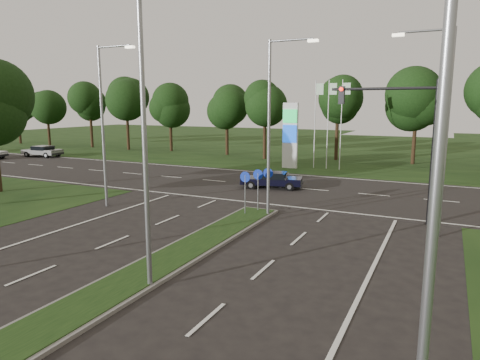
% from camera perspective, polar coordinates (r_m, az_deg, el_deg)
% --- Properties ---
extents(verge_far, '(160.00, 50.00, 0.02)m').
position_cam_1_polar(verge_far, '(60.37, 17.24, 4.03)').
color(verge_far, black).
rests_on(verge_far, ground).
extents(cross_road, '(160.00, 12.00, 0.02)m').
position_cam_1_polar(cross_road, '(30.38, 8.07, -1.14)').
color(cross_road, black).
rests_on(cross_road, ground).
extents(median_kerb, '(2.00, 26.00, 0.12)m').
position_cam_1_polar(median_kerb, '(13.66, -20.00, -15.59)').
color(median_kerb, slate).
rests_on(median_kerb, ground).
extents(streetlight_median_near, '(2.53, 0.22, 9.00)m').
position_cam_1_polar(streetlight_median_near, '(13.20, -11.99, 6.56)').
color(streetlight_median_near, gray).
rests_on(streetlight_median_near, ground).
extents(streetlight_median_far, '(2.53, 0.22, 9.00)m').
position_cam_1_polar(streetlight_median_far, '(21.96, 4.38, 8.04)').
color(streetlight_median_far, gray).
rests_on(streetlight_median_far, ground).
extents(streetlight_left_far, '(2.53, 0.22, 9.00)m').
position_cam_1_polar(streetlight_left_far, '(25.33, -17.58, 7.87)').
color(streetlight_left_far, gray).
rests_on(streetlight_left_far, ground).
extents(streetlight_right_far, '(2.53, 0.22, 9.00)m').
position_cam_1_polar(streetlight_right_far, '(20.41, 25.33, 6.97)').
color(streetlight_right_far, gray).
rests_on(streetlight_right_far, ground).
extents(streetlight_right_near, '(2.53, 0.22, 9.00)m').
position_cam_1_polar(streetlight_right_near, '(6.44, 23.17, 2.57)').
color(streetlight_right_near, gray).
rests_on(streetlight_right_near, ground).
extents(traffic_signal, '(5.10, 0.42, 7.00)m').
position_cam_1_polar(traffic_signal, '(22.50, 21.22, 6.36)').
color(traffic_signal, black).
rests_on(traffic_signal, ground).
extents(median_signs, '(1.16, 1.76, 2.38)m').
position_cam_1_polar(median_signs, '(23.07, 2.32, -0.26)').
color(median_signs, gray).
rests_on(median_signs, ground).
extents(gas_pylon, '(5.80, 1.26, 8.00)m').
position_cam_1_polar(gas_pylon, '(39.68, 7.03, 6.14)').
color(gas_pylon, silver).
rests_on(gas_pylon, ground).
extents(treeline_far, '(6.00, 6.00, 9.90)m').
position_cam_1_polar(treeline_far, '(45.24, 14.79, 10.97)').
color(treeline_far, black).
rests_on(treeline_far, ground).
extents(navy_sedan, '(4.47, 2.63, 1.15)m').
position_cam_1_polar(navy_sedan, '(30.20, 4.29, 0.06)').
color(navy_sedan, black).
rests_on(navy_sedan, ground).
extents(far_car_a, '(4.53, 2.26, 1.26)m').
position_cam_1_polar(far_car_a, '(53.22, -24.85, 3.54)').
color(far_car_a, gray).
rests_on(far_car_a, ground).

